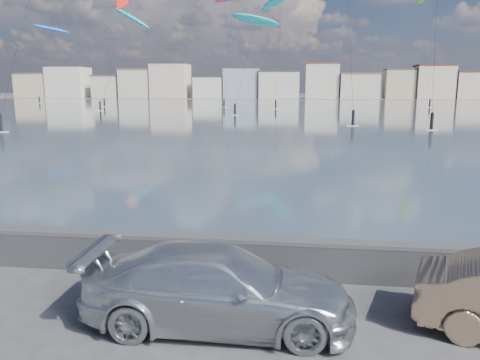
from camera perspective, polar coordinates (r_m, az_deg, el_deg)
name	(u,v)px	position (r m, az deg, el deg)	size (l,w,h in m)	color
ground	(164,327)	(9.81, -9.20, -17.25)	(700.00, 700.00, 0.00)	#333335
bay_water	(288,109)	(99.89, 5.85, 8.55)	(500.00, 177.00, 0.00)	#354351
far_shore_strip	(294,98)	(208.31, 6.66, 9.93)	(500.00, 60.00, 0.00)	#4C473D
seawall	(194,252)	(11.96, -5.61, -8.73)	(400.00, 0.36, 1.08)	#28282B
far_buildings	(298,83)	(194.25, 7.04, 11.60)	(240.79, 13.26, 14.60)	beige
car_silver	(219,287)	(9.49, -2.61, -12.91)	(2.18, 5.35, 1.55)	silver
kitesurfer_3	(131,19)	(106.31, -13.09, 18.58)	(9.13, 12.72, 21.77)	#19BFBF
kitesurfer_4	(52,30)	(154.93, -21.91, 16.66)	(9.71, 11.44, 22.97)	blue
kitesurfer_10	(122,2)	(124.88, -14.16, 20.26)	(4.80, 14.61, 28.20)	red
kitesurfer_16	(255,21)	(85.78, 1.89, 18.76)	(8.96, 9.58, 17.70)	#19BFBF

